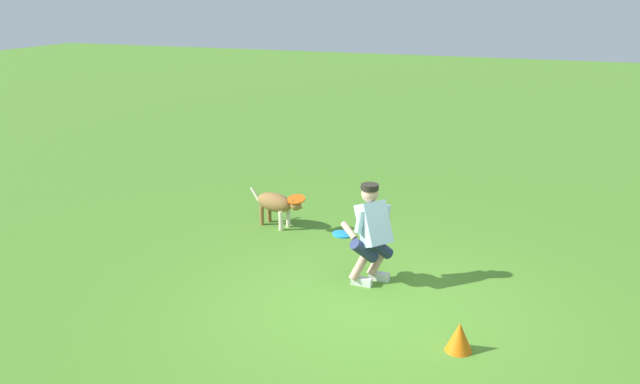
# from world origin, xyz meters

# --- Properties ---
(ground_plane) EXTENTS (60.00, 60.00, 0.00)m
(ground_plane) POSITION_xyz_m (0.00, 0.00, 0.00)
(ground_plane) COLOR #4B8128
(person) EXTENTS (0.71, 0.61, 1.29)m
(person) POSITION_xyz_m (0.22, -0.75, 0.70)
(person) COLOR silver
(person) RESTS_ON ground_plane
(dog) EXTENTS (1.05, 0.48, 0.55)m
(dog) POSITION_xyz_m (2.19, -2.23, 0.37)
(dog) COLOR olive
(dog) RESTS_ON ground_plane
(frisbee_flying) EXTENTS (0.35, 0.35, 0.11)m
(frisbee_flying) POSITION_xyz_m (1.83, -2.15, 0.52)
(frisbee_flying) COLOR #EB5910
(frisbee_held) EXTENTS (0.34, 0.34, 0.05)m
(frisbee_held) POSITION_xyz_m (0.60, -0.74, 0.61)
(frisbee_held) COLOR #1F90E2
(frisbee_held) RESTS_ON person
(training_cone) EXTENTS (0.28, 0.28, 0.32)m
(training_cone) POSITION_xyz_m (-1.11, 0.53, 0.16)
(training_cone) COLOR orange
(training_cone) RESTS_ON ground_plane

